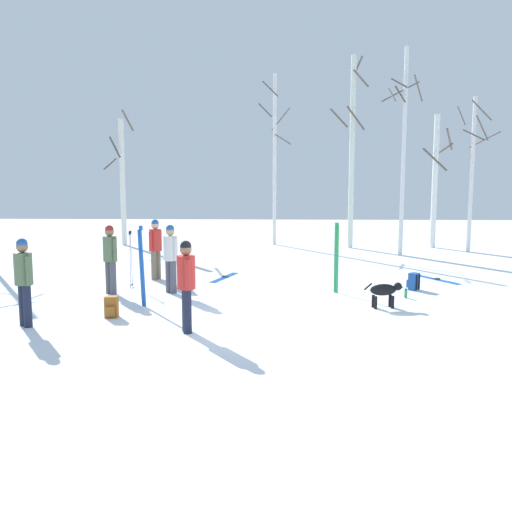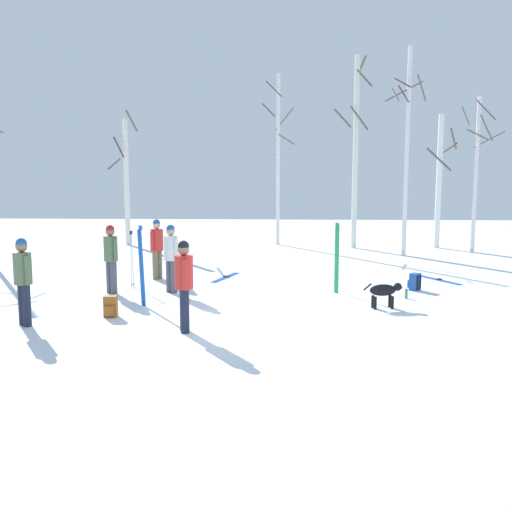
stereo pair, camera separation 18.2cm
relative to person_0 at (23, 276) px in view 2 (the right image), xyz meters
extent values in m
plane|color=white|center=(4.76, 0.42, -0.98)|extent=(60.00, 60.00, 0.00)
cylinder|color=#1E2338|center=(0.07, -0.06, -0.57)|extent=(0.16, 0.16, 0.82)
cylinder|color=#1E2338|center=(-0.07, 0.06, -0.57)|extent=(0.16, 0.16, 0.82)
cylinder|color=#566B47|center=(0.00, 0.00, 0.15)|extent=(0.34, 0.34, 0.62)
sphere|color=#997051|center=(0.00, 0.00, 0.57)|extent=(0.22, 0.22, 0.22)
sphere|color=#265999|center=(0.00, 0.00, 0.63)|extent=(0.21, 0.21, 0.21)
cylinder|color=#566B47|center=(0.16, -0.14, 0.13)|extent=(0.10, 0.10, 0.56)
cylinder|color=#566B47|center=(-0.16, 0.14, 0.13)|extent=(0.10, 0.10, 0.56)
cylinder|color=#4C4C56|center=(2.13, 3.46, -0.57)|extent=(0.16, 0.16, 0.82)
cylinder|color=#4C4C56|center=(2.26, 3.34, -0.57)|extent=(0.16, 0.16, 0.82)
cylinder|color=silver|center=(2.19, 3.40, 0.15)|extent=(0.34, 0.34, 0.62)
sphere|color=tan|center=(2.19, 3.40, 0.57)|extent=(0.22, 0.22, 0.22)
sphere|color=#265999|center=(2.19, 3.40, 0.63)|extent=(0.21, 0.21, 0.21)
cylinder|color=silver|center=(2.04, 3.54, 0.13)|extent=(0.10, 0.10, 0.56)
cylinder|color=silver|center=(2.35, 3.26, 0.13)|extent=(0.10, 0.10, 0.56)
cylinder|color=#1E2338|center=(3.20, -0.39, -0.57)|extent=(0.16, 0.16, 0.82)
cylinder|color=#1E2338|center=(3.16, -0.22, -0.57)|extent=(0.16, 0.16, 0.82)
cylinder|color=red|center=(3.18, -0.30, 0.15)|extent=(0.34, 0.34, 0.62)
sphere|color=#997051|center=(3.18, -0.30, 0.57)|extent=(0.22, 0.22, 0.22)
sphere|color=black|center=(3.18, -0.30, 0.63)|extent=(0.21, 0.21, 0.21)
cylinder|color=red|center=(3.24, -0.51, 0.13)|extent=(0.10, 0.10, 0.56)
cylinder|color=red|center=(3.12, -0.10, 0.13)|extent=(0.10, 0.10, 0.56)
cylinder|color=#72604C|center=(1.45, 5.39, -0.57)|extent=(0.16, 0.16, 0.82)
cylinder|color=#72604C|center=(1.37, 5.23, -0.57)|extent=(0.16, 0.16, 0.82)
cylinder|color=red|center=(1.41, 5.31, 0.15)|extent=(0.34, 0.34, 0.62)
sphere|color=beige|center=(1.41, 5.31, 0.57)|extent=(0.22, 0.22, 0.22)
sphere|color=#265999|center=(1.41, 5.31, 0.63)|extent=(0.21, 0.21, 0.21)
cylinder|color=red|center=(1.50, 5.50, 0.13)|extent=(0.10, 0.10, 0.56)
cylinder|color=red|center=(1.31, 5.13, 0.13)|extent=(0.10, 0.10, 0.56)
cylinder|color=#4C4C56|center=(0.66, 3.27, -0.57)|extent=(0.16, 0.16, 0.82)
cylinder|color=#4C4C56|center=(0.80, 3.16, -0.57)|extent=(0.16, 0.16, 0.82)
cylinder|color=#566B47|center=(0.73, 3.21, 0.15)|extent=(0.34, 0.34, 0.62)
sphere|color=#997051|center=(0.73, 3.21, 0.57)|extent=(0.22, 0.22, 0.22)
sphere|color=#B22626|center=(0.73, 3.21, 0.63)|extent=(0.21, 0.21, 0.21)
cylinder|color=#566B47|center=(0.56, 3.34, 0.13)|extent=(0.10, 0.10, 0.56)
cylinder|color=#566B47|center=(0.89, 3.08, 0.13)|extent=(0.10, 0.10, 0.56)
ellipsoid|color=black|center=(7.20, 1.87, -0.57)|extent=(0.63, 0.32, 0.26)
sphere|color=black|center=(7.53, 1.92, -0.51)|extent=(0.18, 0.18, 0.18)
ellipsoid|color=black|center=(7.59, 1.93, -0.53)|extent=(0.11, 0.08, 0.06)
cylinder|color=black|center=(6.85, 1.80, -0.49)|extent=(0.20, 0.07, 0.17)
cylinder|color=black|center=(7.37, 1.97, -0.84)|extent=(0.07, 0.07, 0.28)
cylinder|color=black|center=(7.40, 1.82, -0.84)|extent=(0.07, 0.07, 0.28)
cylinder|color=black|center=(6.99, 1.91, -0.84)|extent=(0.07, 0.07, 0.28)
cylinder|color=black|center=(7.02, 1.76, -0.84)|extent=(0.07, 0.07, 0.28)
cube|color=green|center=(6.31, 3.58, -0.14)|extent=(0.06, 0.07, 1.68)
cube|color=green|center=(6.31, 3.58, 0.74)|extent=(0.05, 0.05, 0.10)
cube|color=green|center=(6.35, 3.54, -0.14)|extent=(0.06, 0.07, 1.68)
cube|color=green|center=(6.35, 3.54, 0.74)|extent=(0.05, 0.05, 0.10)
cube|color=blue|center=(1.86, 1.83, -0.12)|extent=(0.14, 0.11, 1.72)
cube|color=blue|center=(1.86, 1.83, 0.78)|extent=(0.06, 0.05, 0.10)
cube|color=blue|center=(1.81, 1.87, -0.12)|extent=(0.14, 0.11, 1.72)
cube|color=blue|center=(1.81, 1.87, 0.78)|extent=(0.06, 0.05, 0.10)
cube|color=blue|center=(3.37, 5.65, -0.97)|extent=(0.59, 1.70, 0.02)
cube|color=#333338|center=(3.39, 5.70, -0.95)|extent=(0.10, 0.13, 0.03)
cube|color=blue|center=(3.28, 5.68, -0.97)|extent=(0.59, 1.70, 0.02)
cube|color=#333338|center=(3.29, 5.73, -0.95)|extent=(0.10, 0.13, 0.03)
cube|color=blue|center=(9.32, 5.57, -0.97)|extent=(0.90, 1.64, 0.02)
cube|color=#333338|center=(9.35, 5.53, -0.95)|extent=(0.11, 0.14, 0.03)
cube|color=blue|center=(9.41, 5.62, -0.97)|extent=(0.90, 1.64, 0.02)
cube|color=#333338|center=(9.43, 5.57, -0.95)|extent=(0.11, 0.14, 0.03)
cylinder|color=#B2B2BC|center=(1.02, 4.14, -0.28)|extent=(0.02, 0.10, 1.40)
cylinder|color=black|center=(1.02, 4.14, 0.47)|extent=(0.04, 0.04, 0.10)
cylinder|color=black|center=(1.02, 4.14, -0.91)|extent=(0.07, 0.07, 0.01)
cylinder|color=#B2B2BC|center=(1.02, 3.99, -0.28)|extent=(0.02, 0.10, 1.40)
cylinder|color=black|center=(1.02, 3.99, 0.47)|extent=(0.04, 0.04, 0.10)
cylinder|color=black|center=(1.02, 3.99, -0.91)|extent=(0.07, 0.07, 0.01)
cube|color=#99591E|center=(1.44, 0.79, -0.76)|extent=(0.27, 0.22, 0.44)
cube|color=#99591E|center=(1.45, 0.66, -0.83)|extent=(0.20, 0.07, 0.20)
cube|color=black|center=(1.37, 0.90, -0.76)|extent=(0.04, 0.03, 0.37)
cube|color=black|center=(1.51, 0.91, -0.76)|extent=(0.04, 0.03, 0.37)
cube|color=#1E4C99|center=(8.38, 4.01, -0.76)|extent=(0.32, 0.33, 0.44)
cube|color=#1E4C99|center=(8.28, 4.09, -0.83)|extent=(0.17, 0.19, 0.20)
cube|color=black|center=(8.51, 3.99, -0.76)|extent=(0.04, 0.04, 0.37)
cube|color=black|center=(8.42, 3.88, -0.76)|extent=(0.04, 0.04, 0.37)
cylinder|color=green|center=(7.95, 2.97, -0.88)|extent=(0.07, 0.07, 0.20)
cylinder|color=black|center=(7.95, 2.97, -0.77)|extent=(0.05, 0.05, 0.02)
cylinder|color=silver|center=(-1.81, 13.88, 1.72)|extent=(0.22, 0.22, 5.40)
cylinder|color=brown|center=(-1.48, 13.75, 4.33)|extent=(0.36, 0.75, 0.83)
cylinder|color=brown|center=(-2.03, 13.62, 3.22)|extent=(0.63, 0.53, 0.92)
cylinder|color=brown|center=(-2.36, 13.98, 2.53)|extent=(0.28, 1.13, 0.53)
cylinder|color=silver|center=(4.73, 14.33, 2.68)|extent=(0.15, 0.15, 7.31)
cylinder|color=brown|center=(4.32, 14.06, 4.77)|extent=(0.61, 0.88, 0.68)
cylinder|color=brown|center=(4.54, 14.00, 5.63)|extent=(0.71, 0.45, 0.72)
cylinder|color=brown|center=(4.99, 14.71, 4.46)|extent=(0.82, 0.57, 0.93)
cylinder|color=brown|center=(5.09, 14.00, 3.54)|extent=(0.72, 0.77, 0.41)
cylinder|color=silver|center=(7.91, 13.25, 2.92)|extent=(0.22, 0.22, 7.80)
cylinder|color=brown|center=(7.32, 12.98, 4.32)|extent=(0.63, 1.26, 0.89)
cylinder|color=brown|center=(8.16, 12.92, 5.85)|extent=(0.74, 0.59, 0.62)
cylinder|color=brown|center=(7.98, 12.89, 4.31)|extent=(0.80, 0.22, 0.97)
cylinder|color=brown|center=(8.10, 13.38, 6.44)|extent=(0.36, 0.48, 0.70)
cylinder|color=white|center=(9.51, 10.97, 2.83)|extent=(0.16, 0.16, 7.61)
cylinder|color=brown|center=(9.30, 10.83, 4.93)|extent=(0.35, 0.51, 0.67)
cylinder|color=brown|center=(9.02, 10.94, 4.93)|extent=(0.12, 1.02, 0.62)
cylinder|color=brown|center=(9.23, 10.74, 5.30)|extent=(0.52, 0.62, 0.45)
cylinder|color=brown|center=(9.92, 10.72, 5.11)|extent=(0.55, 0.86, 0.83)
cylinder|color=brown|center=(9.47, 11.67, 5.14)|extent=(1.43, 0.14, 0.78)
cylinder|color=white|center=(11.39, 13.49, 1.76)|extent=(0.23, 0.23, 5.49)
cylinder|color=brown|center=(11.84, 13.24, 3.49)|extent=(0.57, 0.98, 0.81)
cylinder|color=brown|center=(11.76, 13.74, 3.09)|extent=(0.61, 0.81, 0.54)
cylinder|color=brown|center=(11.23, 13.04, 2.66)|extent=(0.98, 0.41, 0.96)
cylinder|color=silver|center=(12.43, 12.11, 2.02)|extent=(0.15, 0.15, 5.99)
cylinder|color=brown|center=(12.30, 11.75, 3.54)|extent=(0.77, 0.31, 0.45)
cylinder|color=brown|center=(11.92, 12.12, 4.30)|extent=(0.06, 1.06, 0.82)
cylinder|color=brown|center=(12.99, 12.50, 3.41)|extent=(0.83, 1.16, 0.58)
cylinder|color=brown|center=(12.55, 11.69, 4.45)|extent=(0.88, 0.29, 0.76)
cylinder|color=brown|center=(12.64, 11.80, 3.80)|extent=(0.69, 0.48, 0.94)
camera|label=1|loc=(4.84, -10.55, 1.82)|focal=39.89mm
camera|label=2|loc=(5.02, -10.54, 1.82)|focal=39.89mm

